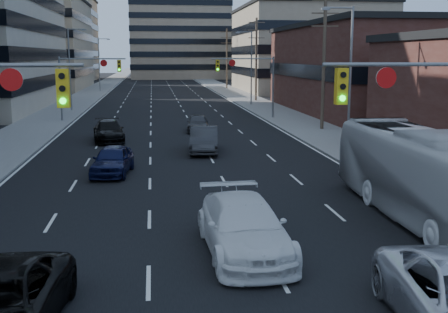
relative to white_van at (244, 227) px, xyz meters
name	(u,v)px	position (x,y,z in m)	size (l,w,h in m)	color
road_surface	(159,81)	(-1.13, 122.04, -0.85)	(18.00, 300.00, 0.02)	black
sidewalk_left	(111,81)	(-12.63, 122.04, -0.78)	(5.00, 300.00, 0.15)	slate
sidewalk_right	(206,81)	(10.37, 122.04, -0.78)	(5.00, 300.00, 0.15)	slate
office_left_far	(28,45)	(-25.13, 92.04, 7.14)	(20.00, 30.00, 16.00)	gray
storefront_right_mid	(390,71)	(22.87, 42.04, 3.64)	(20.00, 30.00, 9.00)	#472119
office_right_far	(306,50)	(23.87, 80.04, 6.14)	(22.00, 28.00, 14.00)	gray
bg_block_left	(46,40)	(-29.13, 132.04, 9.14)	(24.00, 24.00, 20.00)	#ADA089
bg_block_right	(288,56)	(30.87, 122.04, 5.14)	(22.00, 22.00, 12.00)	gray
signal_near_right	(444,112)	(6.32, 0.04, 3.47)	(6.59, 0.33, 6.00)	slate
signal_far_left	(86,75)	(-8.81, 37.04, 3.45)	(6.09, 0.33, 6.00)	slate
signal_far_right	(250,74)	(6.55, 37.04, 3.45)	(6.09, 0.33, 6.00)	slate
utility_pole_block	(324,59)	(11.07, 28.04, 4.92)	(2.20, 0.28, 11.00)	#4C3D2D
utility_pole_midblock	(256,58)	(11.07, 58.04, 4.92)	(2.20, 0.28, 11.00)	#4C3D2D
utility_pole_distant	(227,57)	(11.07, 88.04, 4.92)	(2.20, 0.28, 11.00)	#4C3D2D
streetlight_left_mid	(71,65)	(-11.47, 47.04, 4.20)	(2.03, 0.22, 9.00)	slate
streetlight_left_far	(100,62)	(-11.47, 82.04, 4.20)	(2.03, 0.22, 9.00)	slate
streetlight_right_near	(348,73)	(9.21, 17.04, 4.20)	(2.03, 0.22, 9.00)	slate
streetlight_right_far	(250,64)	(9.21, 52.04, 4.20)	(2.03, 0.22, 9.00)	slate
white_van	(244,227)	(0.00, 0.00, 0.00)	(2.40, 5.89, 1.71)	silver
transit_bus	(428,176)	(7.27, 2.58, 0.85)	(2.86, 12.23, 3.41)	silver
sedan_blue	(113,160)	(-4.84, 12.48, -0.10)	(1.78, 4.43, 1.51)	#0D1136
sedan_grey_center	(204,140)	(0.47, 18.64, -0.04)	(1.73, 4.95, 1.63)	#2D2D2F
sedan_black_far	(109,131)	(-5.90, 24.15, -0.11)	(2.10, 5.15, 1.50)	black
sedan_grey_right	(198,123)	(0.87, 28.60, -0.14)	(1.68, 4.18, 1.42)	#3A3A3D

